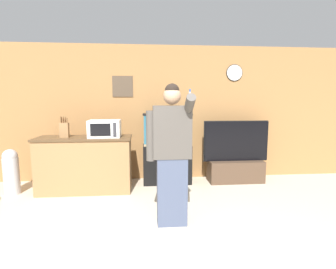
% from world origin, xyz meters
% --- Properties ---
extents(wall_back_paneled, '(10.00, 0.08, 2.60)m').
position_xyz_m(wall_back_paneled, '(0.00, 3.00, 1.30)').
color(wall_back_paneled, olive).
rests_on(wall_back_paneled, ground_plane).
extents(counter_island, '(1.57, 0.60, 0.94)m').
position_xyz_m(counter_island, '(-1.08, 2.33, 0.47)').
color(counter_island, olive).
rests_on(counter_island, ground_plane).
extents(microwave, '(0.52, 0.39, 0.29)m').
position_xyz_m(microwave, '(-0.73, 2.30, 1.08)').
color(microwave, white).
rests_on(microwave, counter_island).
extents(knife_block, '(0.14, 0.09, 0.35)m').
position_xyz_m(knife_block, '(-1.39, 2.29, 1.07)').
color(knife_block, olive).
rests_on(knife_block, counter_island).
extents(aquarium_on_stand, '(0.89, 0.36, 1.31)m').
position_xyz_m(aquarium_on_stand, '(0.35, 2.64, 0.66)').
color(aquarium_on_stand, black).
rests_on(aquarium_on_stand, ground_plane).
extents(tv_on_stand, '(1.24, 0.40, 1.17)m').
position_xyz_m(tv_on_stand, '(1.66, 2.61, 0.34)').
color(tv_on_stand, '#4C3828').
rests_on(tv_on_stand, ground_plane).
extents(person_standing, '(0.55, 0.42, 1.75)m').
position_xyz_m(person_standing, '(0.26, 0.98, 0.91)').
color(person_standing, '#424C66').
rests_on(person_standing, ground_plane).
extents(trash_bin, '(0.25, 0.25, 0.76)m').
position_xyz_m(trash_bin, '(-2.27, 2.28, 0.39)').
color(trash_bin, '#B7B7BC').
rests_on(trash_bin, ground_plane).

